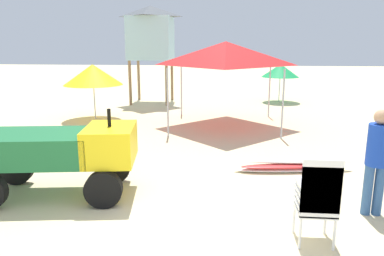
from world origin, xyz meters
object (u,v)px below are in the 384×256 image
(stacked_plastic_chairs, at_px, (318,195))
(lifeguard_far_right, at_px, (377,156))
(popup_canopy, at_px, (226,53))
(surfboard_pile, at_px, (292,165))
(utility_cart, at_px, (63,151))
(beach_umbrella_mid, at_px, (280,71))
(lifeguard_tower, at_px, (151,33))
(beach_umbrella_left, at_px, (93,75))

(stacked_plastic_chairs, height_order, lifeguard_far_right, lifeguard_far_right)
(popup_canopy, bearing_deg, surfboard_pile, -71.65)
(popup_canopy, bearing_deg, utility_cart, -114.99)
(beach_umbrella_mid, bearing_deg, lifeguard_far_right, -90.79)
(stacked_plastic_chairs, bearing_deg, utility_cart, 161.91)
(utility_cart, xyz_separation_m, popup_canopy, (2.70, 5.80, 1.48))
(lifeguard_tower, distance_m, beach_umbrella_mid, 5.92)
(stacked_plastic_chairs, distance_m, lifeguard_far_right, 1.47)
(utility_cart, distance_m, lifeguard_far_right, 4.99)
(utility_cart, distance_m, lifeguard_tower, 10.46)
(popup_canopy, xyz_separation_m, lifeguard_tower, (-3.22, 4.40, 0.74))
(stacked_plastic_chairs, distance_m, lifeguard_tower, 12.52)
(surfboard_pile, height_order, beach_umbrella_mid, beach_umbrella_mid)
(stacked_plastic_chairs, xyz_separation_m, popup_canopy, (-1.21, 7.08, 1.57))
(lifeguard_tower, distance_m, beach_umbrella_left, 4.29)
(stacked_plastic_chairs, xyz_separation_m, lifeguard_tower, (-4.43, 11.48, 2.31))
(surfboard_pile, relative_size, lifeguard_far_right, 1.50)
(lifeguard_far_right, relative_size, lifeguard_tower, 0.39)
(utility_cart, bearing_deg, surfboard_pile, 20.85)
(popup_canopy, xyz_separation_m, beach_umbrella_mid, (2.43, 5.12, -0.87))
(lifeguard_far_right, relative_size, beach_umbrella_mid, 0.97)
(surfboard_pile, bearing_deg, stacked_plastic_chairs, -93.98)
(popup_canopy, bearing_deg, lifeguard_far_right, -69.55)
(beach_umbrella_left, distance_m, beach_umbrella_mid, 8.26)
(beach_umbrella_left, bearing_deg, utility_cart, -74.55)
(surfboard_pile, relative_size, popup_canopy, 0.76)
(stacked_plastic_chairs, bearing_deg, surfboard_pile, 86.02)
(utility_cart, relative_size, popup_canopy, 0.84)
(utility_cart, height_order, beach_umbrella_mid, beach_umbrella_mid)
(surfboard_pile, bearing_deg, beach_umbrella_left, 140.70)
(stacked_plastic_chairs, relative_size, beach_umbrella_mid, 0.71)
(utility_cart, bearing_deg, stacked_plastic_chairs, -18.09)
(stacked_plastic_chairs, bearing_deg, beach_umbrella_left, 126.56)
(surfboard_pile, distance_m, popup_canopy, 4.95)
(beach_umbrella_left, bearing_deg, surfboard_pile, -39.30)
(utility_cart, relative_size, beach_umbrella_mid, 1.60)
(popup_canopy, bearing_deg, lifeguard_tower, 126.19)
(utility_cart, distance_m, surfboard_pile, 4.45)
(lifeguard_tower, bearing_deg, stacked_plastic_chairs, -68.90)
(beach_umbrella_left, bearing_deg, beach_umbrella_mid, 33.42)
(lifeguard_tower, relative_size, beach_umbrella_left, 2.08)
(stacked_plastic_chairs, bearing_deg, beach_umbrella_mid, 84.27)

